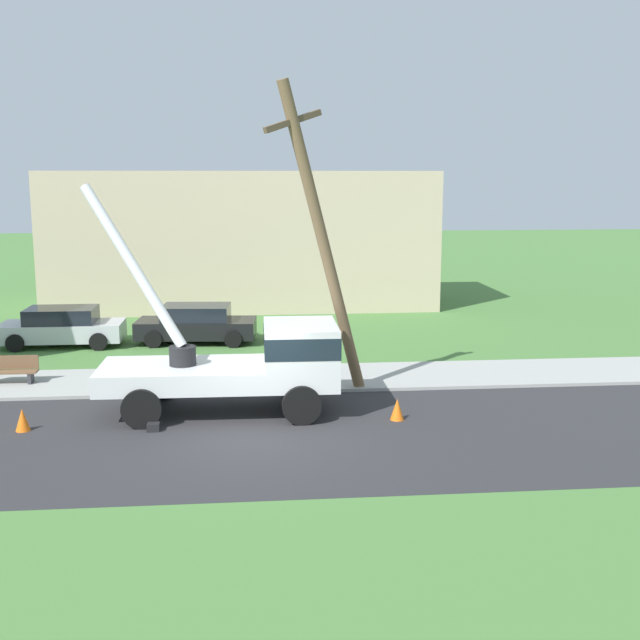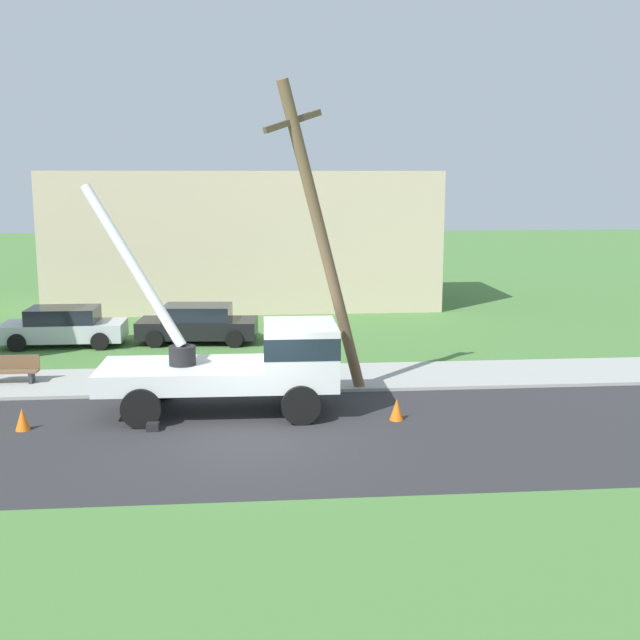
% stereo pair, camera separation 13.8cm
% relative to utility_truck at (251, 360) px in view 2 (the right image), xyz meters
% --- Properties ---
extents(ground_plane, '(120.00, 120.00, 0.00)m').
position_rel_utility_truck_xyz_m(ground_plane, '(0.07, 9.81, -1.41)').
color(ground_plane, '#477538').
extents(road_asphalt, '(80.00, 7.57, 0.01)m').
position_rel_utility_truck_xyz_m(road_asphalt, '(0.07, -2.19, -1.40)').
color(road_asphalt, '#2B2B2D').
rests_on(road_asphalt, ground).
extents(sidewalk_strip, '(80.00, 3.19, 0.10)m').
position_rel_utility_truck_xyz_m(sidewalk_strip, '(0.07, 3.20, -1.36)').
color(sidewalk_strip, '#9E9E99').
rests_on(sidewalk_strip, ground).
extents(utility_truck, '(6.76, 3.20, 5.98)m').
position_rel_utility_truck_xyz_m(utility_truck, '(0.00, 0.00, 0.00)').
color(utility_truck, silver).
rests_on(utility_truck, ground).
extents(leaning_utility_pole, '(3.02, 1.94, 8.69)m').
position_rel_utility_truck_xyz_m(leaning_utility_pole, '(2.00, 1.23, 3.05)').
color(leaning_utility_pole, brown).
rests_on(leaning_utility_pole, ground).
extents(traffic_cone_ahead, '(0.36, 0.36, 0.56)m').
position_rel_utility_truck_xyz_m(traffic_cone_ahead, '(3.70, -1.12, -1.13)').
color(traffic_cone_ahead, orange).
rests_on(traffic_cone_ahead, ground).
extents(traffic_cone_behind, '(0.36, 0.36, 0.56)m').
position_rel_utility_truck_xyz_m(traffic_cone_behind, '(-5.62, -1.12, -1.13)').
color(traffic_cone_behind, orange).
rests_on(traffic_cone_behind, ground).
extents(parked_sedan_silver, '(4.41, 2.04, 1.42)m').
position_rel_utility_truck_xyz_m(parked_sedan_silver, '(-6.85, 8.95, -0.70)').
color(parked_sedan_silver, '#B7B7BF').
rests_on(parked_sedan_silver, ground).
extents(parked_sedan_black, '(4.53, 2.25, 1.42)m').
position_rel_utility_truck_xyz_m(parked_sedan_black, '(-1.97, 9.06, -0.70)').
color(parked_sedan_black, black).
rests_on(parked_sedan_black, ground).
extents(park_bench, '(1.60, 0.45, 0.90)m').
position_rel_utility_truck_xyz_m(park_bench, '(-7.13, 3.26, -0.95)').
color(park_bench, brown).
rests_on(park_bench, ground).
extents(lowrise_building_backdrop, '(18.00, 6.00, 6.40)m').
position_rel_utility_truck_xyz_m(lowrise_building_backdrop, '(-0.21, 17.83, 1.79)').
color(lowrise_building_backdrop, '#C6B293').
rests_on(lowrise_building_backdrop, ground).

